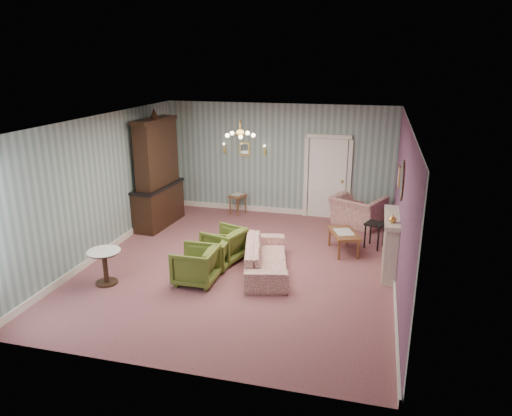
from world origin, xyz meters
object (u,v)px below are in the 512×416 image
(wingback_chair, at_px, (358,206))
(pedestal_table, at_px, (105,267))
(side_table_black, at_px, (374,235))
(dresser, at_px, (157,170))
(olive_chair_c, at_px, (224,243))
(fireplace, at_px, (390,244))
(sofa_chintz, at_px, (266,253))
(olive_chair_b, at_px, (212,252))
(coffee_table, at_px, (343,242))
(olive_chair_a, at_px, (196,263))

(wingback_chair, xyz_separation_m, pedestal_table, (-4.32, -4.40, -0.18))
(side_table_black, xyz_separation_m, pedestal_table, (-4.75, -3.02, 0.04))
(wingback_chair, distance_m, side_table_black, 1.45)
(dresser, height_order, side_table_black, dresser)
(olive_chair_c, height_order, dresser, dresser)
(fireplace, bearing_deg, sofa_chintz, -166.35)
(sofa_chintz, height_order, pedestal_table, sofa_chintz)
(olive_chair_b, height_order, pedestal_table, olive_chair_b)
(olive_chair_b, relative_size, side_table_black, 1.19)
(wingback_chair, xyz_separation_m, fireplace, (0.73, -2.59, 0.07))
(olive_chair_c, xyz_separation_m, fireplace, (3.28, 0.23, 0.21))
(olive_chair_c, bearing_deg, olive_chair_b, 3.56)
(fireplace, bearing_deg, olive_chair_c, -176.07)
(olive_chair_c, relative_size, wingback_chair, 0.65)
(wingback_chair, height_order, pedestal_table, wingback_chair)
(coffee_table, bearing_deg, olive_chair_c, -156.78)
(olive_chair_b, xyz_separation_m, olive_chair_c, (0.11, 0.42, 0.04))
(fireplace, xyz_separation_m, pedestal_table, (-5.05, -1.81, -0.25))
(sofa_chintz, bearing_deg, wingback_chair, -39.96)
(olive_chair_c, height_order, side_table_black, olive_chair_c)
(sofa_chintz, xyz_separation_m, pedestal_table, (-2.74, -1.24, -0.06))
(olive_chair_a, bearing_deg, side_table_black, 129.26)
(wingback_chair, bearing_deg, olive_chair_c, 74.05)
(olive_chair_b, xyz_separation_m, pedestal_table, (-1.67, -1.16, -0.01))
(pedestal_table, bearing_deg, olive_chair_b, 34.79)
(olive_chair_b, bearing_deg, wingback_chair, 138.93)
(sofa_chintz, distance_m, wingback_chair, 3.53)
(sofa_chintz, relative_size, wingback_chair, 1.75)
(olive_chair_b, xyz_separation_m, fireplace, (3.38, 0.65, 0.24))
(olive_chair_b, height_order, coffee_table, olive_chair_b)
(olive_chair_a, xyz_separation_m, fireplace, (3.46, 1.35, 0.20))
(olive_chair_a, distance_m, olive_chair_c, 1.14)
(wingback_chair, bearing_deg, olive_chair_b, 76.85)
(side_table_black, bearing_deg, olive_chair_c, -154.14)
(olive_chair_c, xyz_separation_m, pedestal_table, (-1.77, -1.58, -0.05))
(side_table_black, height_order, pedestal_table, pedestal_table)
(olive_chair_a, xyz_separation_m, dresser, (-2.05, 2.79, 1.02))
(olive_chair_a, distance_m, coffee_table, 3.31)
(fireplace, bearing_deg, side_table_black, 103.75)
(olive_chair_c, xyz_separation_m, coffee_table, (2.35, 1.01, -0.14))
(fireplace, height_order, side_table_black, fireplace)
(wingback_chair, relative_size, side_table_black, 2.03)
(olive_chair_b, relative_size, coffee_table, 0.75)
(sofa_chintz, relative_size, fireplace, 1.44)
(dresser, relative_size, pedestal_table, 4.26)
(dresser, bearing_deg, olive_chair_c, -32.61)
(dresser, distance_m, pedestal_table, 3.45)
(sofa_chintz, bearing_deg, olive_chair_a, 111.19)
(dresser, xyz_separation_m, side_table_black, (5.21, -0.22, -1.12))
(dresser, bearing_deg, coffee_table, -4.10)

